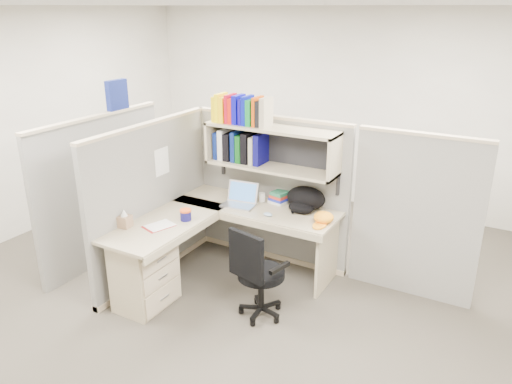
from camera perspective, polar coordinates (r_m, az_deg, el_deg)
The scene contains 14 objects.
ground at distance 5.09m, azimuth -3.20°, elevation -11.41°, with size 6.00×6.00×0.00m, color #332F27.
room_shell at distance 4.46m, azimuth -3.61°, elevation 6.58°, with size 6.00×6.00×6.00m.
cubicle at distance 5.22m, azimuth -4.14°, elevation 0.48°, with size 3.79×1.84×1.95m.
desk at distance 4.88m, azimuth -9.19°, elevation -7.21°, with size 1.74×1.75×0.73m.
laptop at distance 5.17m, azimuth -2.02°, elevation -0.36°, with size 0.34×0.34×0.24m, color #B9BABE, non-canonical shape.
backpack at distance 5.07m, azimuth 5.48°, elevation -0.87°, with size 0.41×0.31×0.24m, color black, non-canonical shape.
orange_cap at distance 4.84m, azimuth 7.75°, elevation -2.89°, with size 0.19×0.22×0.11m, color orange, non-canonical shape.
snack_canister at distance 4.89m, azimuth -8.04°, elevation -2.58°, with size 0.11×0.11×0.11m.
tissue_box at distance 4.85m, azimuth -14.81°, elevation -2.91°, with size 0.11×0.11×0.18m, color #9C7858, non-canonical shape.
mouse at distance 4.96m, azimuth 1.37°, elevation -2.57°, with size 0.10×0.06×0.04m, color #8AA8C4.
paper_cup at distance 5.31m, azimuth 0.68°, elevation -0.60°, with size 0.07×0.07×0.09m, color white.
book_stack at distance 5.31m, azimuth 2.87°, elevation -0.50°, with size 0.18×0.24×0.12m, color gray, non-canonical shape.
loose_paper at distance 4.84m, azimuth -10.92°, elevation -3.76°, with size 0.19×0.25×0.00m, color white, non-canonical shape.
task_chair at distance 4.57m, azimuth 0.26°, elevation -10.78°, with size 0.51×0.47×0.90m.
Camera 1 is at (2.36, -3.63, 2.69)m, focal length 35.00 mm.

